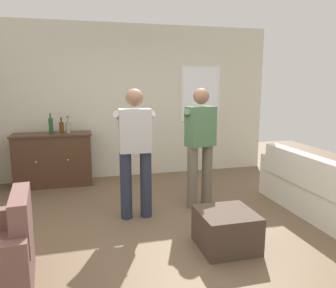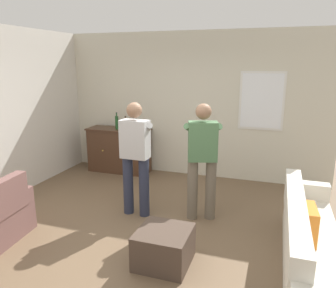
{
  "view_description": "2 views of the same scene",
  "coord_description": "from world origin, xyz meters",
  "px_view_note": "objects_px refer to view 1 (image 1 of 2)",
  "views": [
    {
      "loc": [
        -0.96,
        -3.48,
        1.75
      ],
      "look_at": [
        0.15,
        0.75,
        0.93
      ],
      "focal_mm": 35.0,
      "sensor_mm": 36.0,
      "label": 1
    },
    {
      "loc": [
        1.57,
        -3.57,
        2.21
      ],
      "look_at": [
        0.15,
        0.62,
        1.11
      ],
      "focal_mm": 35.0,
      "sensor_mm": 36.0,
      "label": 2
    }
  ],
  "objects_px": {
    "couch": "(328,198)",
    "bottle_liquor_amber": "(51,126)",
    "bottle_spirits_clear": "(68,127)",
    "person_standing_right": "(200,142)",
    "person_standing_left": "(135,147)",
    "ottoman": "(226,229)",
    "sideboard_cabinet": "(54,160)",
    "bottle_wine_green": "(62,127)"
  },
  "relations": [
    {
      "from": "sideboard_cabinet",
      "to": "bottle_spirits_clear",
      "type": "xyz_separation_m",
      "value": [
        0.27,
        0.01,
        0.55
      ]
    },
    {
      "from": "bottle_wine_green",
      "to": "person_standing_left",
      "type": "height_order",
      "value": "person_standing_left"
    },
    {
      "from": "bottle_wine_green",
      "to": "bottle_liquor_amber",
      "type": "xyz_separation_m",
      "value": [
        -0.17,
        -0.06,
        0.04
      ]
    },
    {
      "from": "bottle_wine_green",
      "to": "ottoman",
      "type": "xyz_separation_m",
      "value": [
        1.79,
        -2.77,
        -0.81
      ]
    },
    {
      "from": "couch",
      "to": "bottle_wine_green",
      "type": "bearing_deg",
      "value": 142.98
    },
    {
      "from": "sideboard_cabinet",
      "to": "bottle_liquor_amber",
      "type": "xyz_separation_m",
      "value": [
        -0.0,
        -0.06,
        0.59
      ]
    },
    {
      "from": "couch",
      "to": "ottoman",
      "type": "bearing_deg",
      "value": -169.58
    },
    {
      "from": "person_standing_left",
      "to": "person_standing_right",
      "type": "relative_size",
      "value": 1.0
    },
    {
      "from": "ottoman",
      "to": "person_standing_right",
      "type": "relative_size",
      "value": 0.35
    },
    {
      "from": "bottle_liquor_amber",
      "to": "person_standing_left",
      "type": "xyz_separation_m",
      "value": [
        1.15,
        -1.66,
        -0.11
      ]
    },
    {
      "from": "bottle_wine_green",
      "to": "person_standing_left",
      "type": "distance_m",
      "value": 1.98
    },
    {
      "from": "sideboard_cabinet",
      "to": "bottle_wine_green",
      "type": "distance_m",
      "value": 0.58
    },
    {
      "from": "bottle_spirits_clear",
      "to": "person_standing_right",
      "type": "relative_size",
      "value": 0.17
    },
    {
      "from": "couch",
      "to": "bottle_spirits_clear",
      "type": "xyz_separation_m",
      "value": [
        -3.2,
        2.5,
        0.69
      ]
    },
    {
      "from": "bottle_wine_green",
      "to": "bottle_spirits_clear",
      "type": "relative_size",
      "value": 0.95
    },
    {
      "from": "person_standing_left",
      "to": "ottoman",
      "type": "bearing_deg",
      "value": -52.77
    },
    {
      "from": "couch",
      "to": "bottle_liquor_amber",
      "type": "bearing_deg",
      "value": 144.96
    },
    {
      "from": "sideboard_cabinet",
      "to": "person_standing_right",
      "type": "xyz_separation_m",
      "value": [
        2.09,
        -1.53,
        0.48
      ]
    },
    {
      "from": "bottle_liquor_amber",
      "to": "couch",
      "type": "bearing_deg",
      "value": -35.04
    },
    {
      "from": "couch",
      "to": "person_standing_left",
      "type": "relative_size",
      "value": 1.5
    },
    {
      "from": "bottle_liquor_amber",
      "to": "bottle_spirits_clear",
      "type": "height_order",
      "value": "bottle_liquor_amber"
    },
    {
      "from": "couch",
      "to": "person_standing_left",
      "type": "bearing_deg",
      "value": 161.45
    },
    {
      "from": "sideboard_cabinet",
      "to": "person_standing_left",
      "type": "xyz_separation_m",
      "value": [
        1.15,
        -1.71,
        0.48
      ]
    },
    {
      "from": "couch",
      "to": "person_standing_right",
      "type": "bearing_deg",
      "value": 145.16
    },
    {
      "from": "bottle_spirits_clear",
      "to": "person_standing_right",
      "type": "distance_m",
      "value": 2.39
    },
    {
      "from": "bottle_liquor_amber",
      "to": "ottoman",
      "type": "distance_m",
      "value": 3.45
    },
    {
      "from": "bottle_liquor_amber",
      "to": "person_standing_right",
      "type": "distance_m",
      "value": 2.57
    },
    {
      "from": "bottle_spirits_clear",
      "to": "person_standing_left",
      "type": "xyz_separation_m",
      "value": [
        0.88,
        -1.72,
        -0.07
      ]
    },
    {
      "from": "bottle_liquor_amber",
      "to": "bottle_spirits_clear",
      "type": "relative_size",
      "value": 1.21
    },
    {
      "from": "bottle_wine_green",
      "to": "ottoman",
      "type": "distance_m",
      "value": 3.4
    },
    {
      "from": "ottoman",
      "to": "couch",
      "type": "bearing_deg",
      "value": 10.42
    },
    {
      "from": "ottoman",
      "to": "person_standing_left",
      "type": "xyz_separation_m",
      "value": [
        -0.8,
        1.06,
        0.74
      ]
    },
    {
      "from": "couch",
      "to": "person_standing_right",
      "type": "distance_m",
      "value": 1.79
    },
    {
      "from": "bottle_liquor_amber",
      "to": "person_standing_right",
      "type": "height_order",
      "value": "person_standing_right"
    },
    {
      "from": "person_standing_left",
      "to": "bottle_wine_green",
      "type": "bearing_deg",
      "value": 119.96
    },
    {
      "from": "couch",
      "to": "bottle_liquor_amber",
      "type": "xyz_separation_m",
      "value": [
        -3.47,
        2.44,
        0.73
      ]
    },
    {
      "from": "sideboard_cabinet",
      "to": "person_standing_left",
      "type": "distance_m",
      "value": 2.12
    },
    {
      "from": "person_standing_right",
      "to": "person_standing_left",
      "type": "bearing_deg",
      "value": -169.17
    },
    {
      "from": "person_standing_right",
      "to": "ottoman",
      "type": "bearing_deg",
      "value": -96.41
    },
    {
      "from": "sideboard_cabinet",
      "to": "person_standing_left",
      "type": "bearing_deg",
      "value": -56.05
    },
    {
      "from": "ottoman",
      "to": "person_standing_left",
      "type": "relative_size",
      "value": 0.35
    },
    {
      "from": "bottle_spirits_clear",
      "to": "person_standing_right",
      "type": "xyz_separation_m",
      "value": [
        1.83,
        -1.54,
        -0.07
      ]
    }
  ]
}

